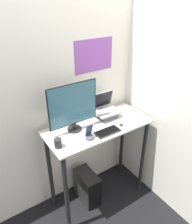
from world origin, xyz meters
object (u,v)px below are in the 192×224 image
(monitor, at_px, (73,107))
(cell_phone, at_px, (90,135))
(keyboard, at_px, (108,132))
(computer_tower, at_px, (87,186))
(mouse, at_px, (121,125))
(laptop, at_px, (107,111))

(monitor, distance_m, cell_phone, 0.32)
(keyboard, bearing_deg, computer_tower, 125.23)
(monitor, relative_size, computer_tower, 1.28)
(cell_phone, bearing_deg, computer_tower, 69.29)
(mouse, bearing_deg, cell_phone, -179.01)
(monitor, distance_m, mouse, 0.57)
(mouse, relative_size, cell_phone, 0.34)
(mouse, xyz_separation_m, cell_phone, (-0.41, -0.01, 0.03))
(keyboard, relative_size, cell_phone, 1.72)
(computer_tower, bearing_deg, cell_phone, -110.71)
(laptop, xyz_separation_m, keyboard, (-0.18, -0.27, -0.07))
(keyboard, bearing_deg, laptop, 55.90)
(keyboard, bearing_deg, monitor, 138.10)
(monitor, xyz_separation_m, computer_tower, (0.12, -0.03, -1.16))
(keyboard, distance_m, computer_tower, 0.93)
(laptop, bearing_deg, monitor, -175.84)
(laptop, distance_m, keyboard, 0.33)
(cell_phone, bearing_deg, laptop, 32.90)
(laptop, relative_size, computer_tower, 0.70)
(laptop, relative_size, monitor, 0.55)
(cell_phone, bearing_deg, monitor, 101.79)
(mouse, bearing_deg, computer_tower, 151.58)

